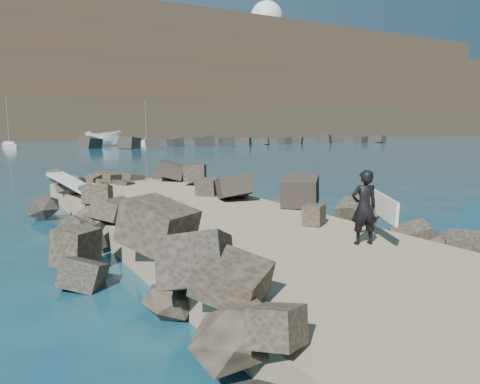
{
  "coord_description": "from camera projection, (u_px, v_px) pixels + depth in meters",
  "views": [
    {
      "loc": [
        -5.89,
        -11.32,
        3.19
      ],
      "look_at": [
        0.0,
        -1.0,
        1.5
      ],
      "focal_mm": 35.0,
      "sensor_mm": 36.0,
      "label": 1
    }
  ],
  "objects": [
    {
      "name": "sailboat_d",
      "position": [
        146.0,
        142.0,
        82.82
      ],
      "size": [
        3.67,
        6.38,
        7.7
      ],
      "color": "silver",
      "rests_on": "ground"
    },
    {
      "name": "ground",
      "position": [
        222.0,
        241.0,
        13.07
      ],
      "size": [
        800.0,
        800.0,
        0.0
      ],
      "primitive_type": "plane",
      "color": "#0F384C",
      "rests_on": "ground"
    },
    {
      "name": "surfer_with_board",
      "position": [
        366.0,
        207.0,
        10.23
      ],
      "size": [
        1.26,
        1.87,
        1.64
      ],
      "color": "black",
      "rests_on": "jetty"
    },
    {
      "name": "surfboard_resting",
      "position": [
        74.0,
        187.0,
        16.58
      ],
      "size": [
        1.5,
        2.69,
        0.09
      ],
      "primitive_type": "cube",
      "rotation": [
        0.0,
        0.0,
        0.34
      ],
      "color": "beige",
      "rests_on": "riprap_left"
    },
    {
      "name": "breakwater_secondary",
      "position": [
        256.0,
        141.0,
        77.46
      ],
      "size": [
        52.0,
        4.0,
        1.2
      ],
      "primitive_type": "cube",
      "color": "black",
      "rests_on": "ground"
    },
    {
      "name": "headland_buildings",
      "position": [
        46.0,
        27.0,
        147.42
      ],
      "size": [
        137.5,
        30.5,
        5.0
      ],
      "color": "white",
      "rests_on": "headland"
    },
    {
      "name": "riprap_right",
      "position": [
        338.0,
        222.0,
        13.13
      ],
      "size": [
        2.6,
        22.0,
        1.0
      ],
      "primitive_type": "cube",
      "color": "black",
      "rests_on": "ground"
    },
    {
      "name": "radome",
      "position": [
        267.0,
        23.0,
        188.06
      ],
      "size": [
        13.11,
        13.11,
        20.76
      ],
      "color": "silver",
      "rests_on": "headland"
    },
    {
      "name": "riprap_left",
      "position": [
        137.0,
        249.0,
        10.29
      ],
      "size": [
        2.6,
        22.0,
        1.0
      ],
      "primitive_type": "cube",
      "color": "black",
      "rests_on": "ground"
    },
    {
      "name": "sailboat_b",
      "position": [
        10.0,
        146.0,
        66.4
      ],
      "size": [
        1.46,
        6.26,
        7.62
      ],
      "color": "silver",
      "rests_on": "ground"
    },
    {
      "name": "headland",
      "position": [
        24.0,
        86.0,
        153.32
      ],
      "size": [
        360.0,
        140.0,
        32.0
      ],
      "primitive_type": "cube",
      "color": "#2D4919",
      "rests_on": "ground"
    },
    {
      "name": "jetty",
      "position": [
        260.0,
        246.0,
        11.31
      ],
      "size": [
        6.0,
        26.0,
        0.6
      ],
      "primitive_type": "cube",
      "color": "#8C7759",
      "rests_on": "ground"
    },
    {
      "name": "boat_imported",
      "position": [
        103.0,
        138.0,
        73.93
      ],
      "size": [
        6.19,
        6.16,
        2.45
      ],
      "primitive_type": "imported",
      "rotation": [
        0.0,
        0.0,
        0.79
      ],
      "color": "white",
      "rests_on": "ground"
    }
  ]
}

